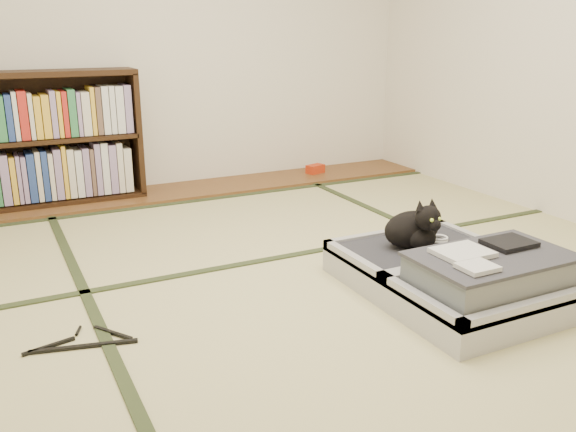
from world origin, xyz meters
name	(u,v)px	position (x,y,z in m)	size (l,w,h in m)	color
floor	(311,285)	(0.00, 0.00, 0.00)	(4.50, 4.50, 0.00)	#C7BA85
wood_strip	(186,190)	(0.00, 2.00, 0.01)	(4.00, 0.50, 0.02)	brown
red_item	(315,169)	(1.15, 2.03, 0.06)	(0.15, 0.09, 0.07)	red
tatami_borders	(268,253)	(0.00, 0.49, 0.00)	(4.00, 4.50, 0.01)	#2D381E
bookcase	(41,142)	(-0.98, 2.07, 0.45)	(1.33, 0.30, 0.92)	black
suitcase	(456,275)	(0.53, -0.41, 0.11)	(0.77, 1.03, 0.30)	#A8A9AD
cat	(415,229)	(0.52, -0.12, 0.25)	(0.34, 0.34, 0.28)	black
cable_coil	(438,239)	(0.70, -0.09, 0.16)	(0.11, 0.11, 0.03)	white
hanger	(83,343)	(-1.09, -0.10, 0.01)	(0.43, 0.24, 0.01)	black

